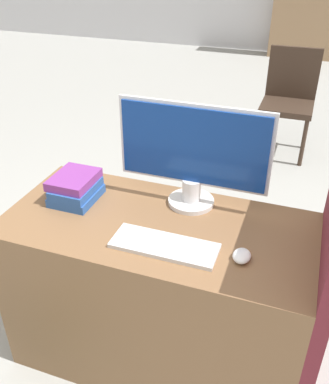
{
  "coord_description": "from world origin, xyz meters",
  "views": [
    {
      "loc": [
        0.5,
        -1.0,
        1.74
      ],
      "look_at": [
        0.04,
        0.27,
        0.93
      ],
      "focal_mm": 40.0,
      "sensor_mm": 36.0,
      "label": 1
    }
  ],
  "objects_px": {
    "monitor": "(193,153)",
    "keyboard": "(164,246)",
    "mouse": "(242,256)",
    "far_chair": "(289,96)",
    "book_stack": "(75,188)"
  },
  "relations": [
    {
      "from": "monitor",
      "to": "keyboard",
      "type": "distance_m",
      "value": 0.39
    },
    {
      "from": "mouse",
      "to": "far_chair",
      "type": "xyz_separation_m",
      "value": [
        -0.06,
        2.61,
        -0.26
      ]
    },
    {
      "from": "keyboard",
      "to": "far_chair",
      "type": "relative_size",
      "value": 0.43
    },
    {
      "from": "far_chair",
      "to": "mouse",
      "type": "bearing_deg",
      "value": -119.38
    },
    {
      "from": "far_chair",
      "to": "monitor",
      "type": "bearing_deg",
      "value": -125.94
    },
    {
      "from": "mouse",
      "to": "keyboard",
      "type": "bearing_deg",
      "value": -174.54
    },
    {
      "from": "monitor",
      "to": "book_stack",
      "type": "relative_size",
      "value": 2.88
    },
    {
      "from": "monitor",
      "to": "far_chair",
      "type": "height_order",
      "value": "monitor"
    },
    {
      "from": "book_stack",
      "to": "far_chair",
      "type": "bearing_deg",
      "value": 74.32
    },
    {
      "from": "monitor",
      "to": "keyboard",
      "type": "bearing_deg",
      "value": -90.94
    },
    {
      "from": "mouse",
      "to": "far_chair",
      "type": "bearing_deg",
      "value": 91.33
    },
    {
      "from": "book_stack",
      "to": "far_chair",
      "type": "relative_size",
      "value": 0.24
    },
    {
      "from": "mouse",
      "to": "book_stack",
      "type": "relative_size",
      "value": 0.38
    },
    {
      "from": "keyboard",
      "to": "monitor",
      "type": "bearing_deg",
      "value": 89.06
    },
    {
      "from": "mouse",
      "to": "book_stack",
      "type": "bearing_deg",
      "value": 167.85
    }
  ]
}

